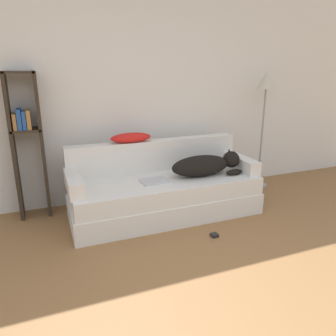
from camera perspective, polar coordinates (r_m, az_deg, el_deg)
The scene contains 11 objects.
wall_back at distance 4.09m, azimuth -7.28°, elevation 13.19°, with size 7.47×0.06×2.70m.
couch at distance 3.74m, azimuth -0.54°, elevation -5.01°, with size 2.11×0.82×0.43m.
couch_backrest at distance 3.92m, azimuth -2.34°, elevation 2.24°, with size 2.07×0.15×0.37m.
couch_arm_left at distance 3.43m, azimuth -16.04°, elevation -2.52°, with size 0.15×0.63×0.16m.
couch_arm_right at distance 4.07m, azimuth 12.48°, elevation 0.88°, with size 0.15×0.63×0.16m.
dog at distance 3.76m, azimuth 6.62°, elevation 0.55°, with size 0.85×0.30×0.27m.
laptop at distance 3.56m, azimuth -2.37°, elevation -2.24°, with size 0.31×0.23×0.02m.
throw_pillow at distance 3.78m, azimuth -6.49°, elevation 5.30°, with size 0.47×0.20×0.11m.
bookshelf at distance 3.84m, azimuth -23.39°, elevation 4.69°, with size 0.33×0.26×1.59m.
floor_lamp at distance 4.59m, azimuth 16.62°, elevation 12.40°, with size 0.26×0.26×1.58m.
power_adapter at distance 3.38m, azimuth 8.08°, elevation -11.51°, with size 0.07×0.07×0.03m.
Camera 1 is at (-1.01, -1.08, 1.63)m, focal length 35.00 mm.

